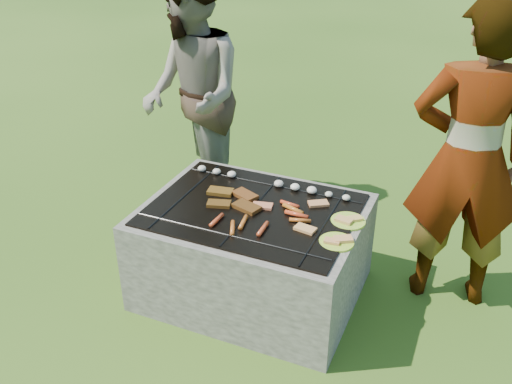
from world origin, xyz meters
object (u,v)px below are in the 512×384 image
Objects in this scene: cook at (469,160)px; plate_far at (348,221)px; fire_pit at (253,254)px; bystander at (192,97)px; plate_near at (337,241)px.

plate_far is at bearing 21.77° from cook.
bystander reaches higher than fire_pit.
bystander reaches higher than plate_near.
plate_far is (0.56, 0.10, 0.33)m from fire_pit.
plate_near is 0.12× the size of cook.
cook is (0.57, 0.61, 0.33)m from plate_near.
fire_pit is 0.69× the size of cook.
plate_near is (0.00, -0.23, 0.00)m from plate_far.
fire_pit is 0.70× the size of bystander.
bystander is at bearing 152.87° from plate_far.
plate_far is 1.62m from bystander.
plate_near is at bearing -89.27° from plate_far.
plate_far is at bearing 21.82° from bystander.
fire_pit is at bearing 10.89° from cook.
plate_far is 0.12× the size of bystander.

